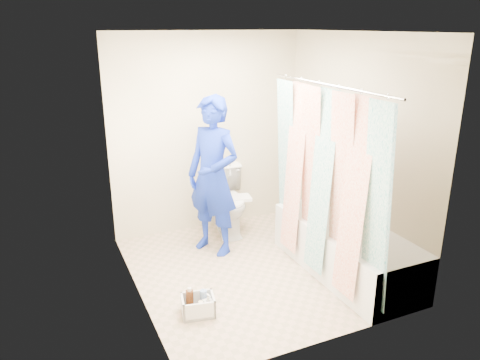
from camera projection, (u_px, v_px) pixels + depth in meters
name	position (u px, v px, depth m)	size (l,w,h in m)	color
floor	(253.00, 269.00, 4.94)	(2.60, 2.60, 0.00)	tan
ceiling	(256.00, 32.00, 4.18)	(2.40, 2.60, 0.02)	silver
wall_back	(208.00, 134.00, 5.69)	(2.40, 0.02, 2.40)	beige
wall_front	(332.00, 205.00, 3.44)	(2.40, 0.02, 2.40)	beige
wall_left	(131.00, 176.00, 4.09)	(0.02, 2.60, 2.40)	beige
wall_right	(354.00, 148.00, 5.03)	(0.02, 2.60, 2.40)	beige
bathtub	(346.00, 248.00, 4.82)	(0.70, 1.75, 0.50)	silver
curtain_rod	(329.00, 85.00, 4.16)	(0.02, 0.02, 1.90)	silver
shower_curtain	(323.00, 184.00, 4.46)	(0.06, 1.75, 1.80)	white
toilet	(228.00, 200.00, 5.76)	(0.45, 0.78, 0.80)	white
tank_lid	(230.00, 199.00, 5.62)	(0.49, 0.21, 0.04)	white
tank_internals	(221.00, 165.00, 5.83)	(0.19, 0.08, 0.26)	black
plumber	(213.00, 176.00, 5.10)	(0.64, 0.42, 1.77)	#0F0F98
cleaning_caddy	(199.00, 306.00, 4.16)	(0.33, 0.29, 0.22)	silver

